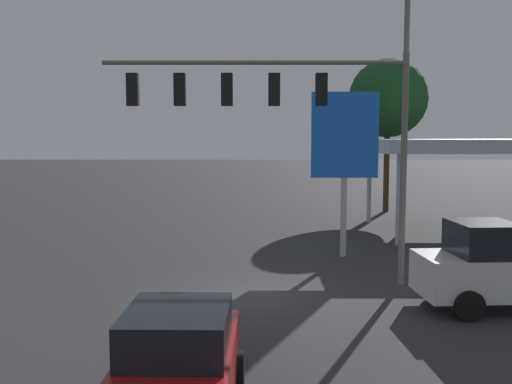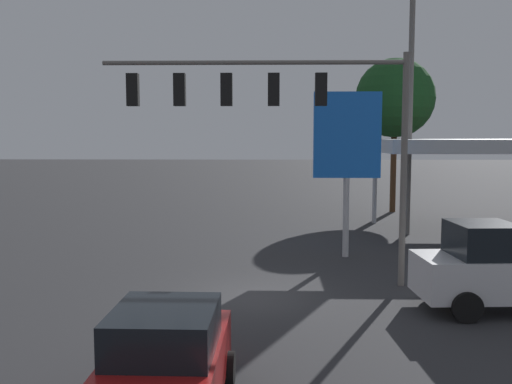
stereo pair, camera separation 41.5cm
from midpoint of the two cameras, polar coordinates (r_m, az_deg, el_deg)
The scene contains 9 objects.
ground_plane at distance 17.12m, azimuth -0.72°, elevation -10.36°, with size 200.00×200.00×0.00m, color #2D2D30.
traffic_signal_assembly at distance 17.83m, azimuth 1.43°, elevation 8.57°, with size 9.43×0.43×7.26m.
utility_pole at distance 28.19m, azimuth 14.26°, elevation 8.38°, with size 2.40×0.26×11.74m.
gas_station_canopy at distance 29.54m, azimuth 20.57°, elevation 4.30°, with size 9.99×7.77×4.57m.
price_sign at distance 22.34m, azimuth 8.33°, elevation 5.07°, with size 2.59×0.27×6.41m.
pickup_parked at distance 17.04m, azimuth 23.31°, elevation -7.05°, with size 5.31×2.50×2.40m.
sedan_waiting at distance 9.81m, azimuth -9.09°, elevation -16.95°, with size 2.11×4.43×1.93m.
street_tree at distance 36.55m, azimuth 12.74°, elevation 9.11°, with size 4.85×4.85×9.49m.
fire_hydrant at distance 16.57m, azimuth 18.78°, elevation -9.64°, with size 0.24×0.24×0.88m.
Camera 1 is at (-0.03, 16.46, 4.70)m, focal length 40.00 mm.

